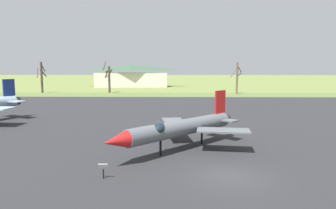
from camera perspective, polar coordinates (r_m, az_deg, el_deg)
ground_plane at (r=18.13m, az=11.72°, el=-13.49°), size 600.00×600.00×0.00m
asphalt_apron at (r=35.87m, az=6.40°, el=-3.22°), size 88.99×61.55×0.05m
grass_verge_strip at (r=72.30m, az=3.82°, el=1.87°), size 148.99×12.00×0.06m
jet_fighter_front_left at (r=22.70m, az=2.24°, el=-4.47°), size 10.42×10.57×4.39m
info_placard_front_left at (r=17.60m, az=-12.33°, el=-12.04°), size 0.55×0.29×0.96m
bare_tree_far_left at (r=84.94m, az=-23.10°, el=4.97°), size 2.69×2.01×8.12m
bare_tree_left_of_center at (r=79.72m, az=-11.35°, el=5.16°), size 2.22×2.56×8.39m
bare_tree_center at (r=76.37m, az=13.13°, el=5.12°), size 2.86×2.87×7.92m
visitor_building at (r=106.28m, az=-7.06°, el=5.42°), size 26.79×11.48×7.73m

